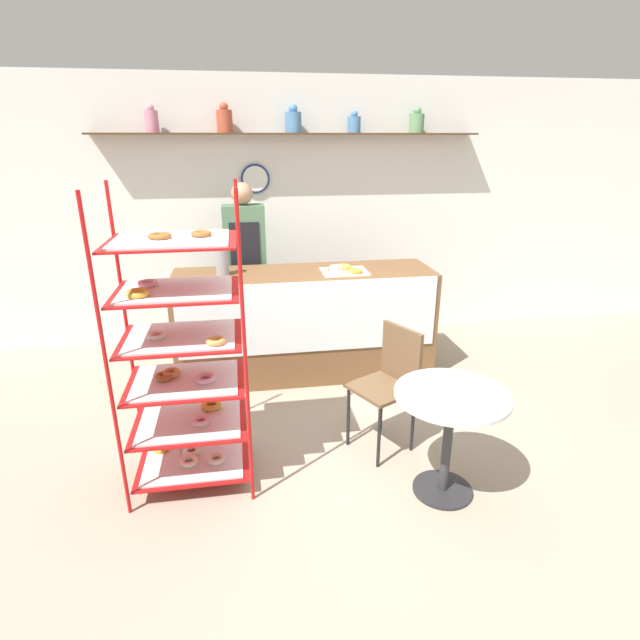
{
  "coord_description": "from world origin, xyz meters",
  "views": [
    {
      "loc": [
        -0.56,
        -2.97,
        2.12
      ],
      "look_at": [
        0.0,
        0.46,
        0.84
      ],
      "focal_mm": 28.0,
      "sensor_mm": 36.0,
      "label": 1
    }
  ],
  "objects_px": {
    "donut_tray_counter": "(343,270)",
    "pastry_rack": "(184,361)",
    "cafe_chair": "(391,375)",
    "person_worker": "(246,263)",
    "coffee_carafe": "(222,258)",
    "cafe_table": "(450,419)"
  },
  "relations": [
    {
      "from": "cafe_chair",
      "to": "coffee_carafe",
      "type": "distance_m",
      "value": 1.82
    },
    {
      "from": "person_worker",
      "to": "coffee_carafe",
      "type": "height_order",
      "value": "person_worker"
    },
    {
      "from": "donut_tray_counter",
      "to": "pastry_rack",
      "type": "bearing_deg",
      "value": -132.74
    },
    {
      "from": "pastry_rack",
      "to": "person_worker",
      "type": "xyz_separation_m",
      "value": [
        0.43,
        2.0,
        0.1
      ]
    },
    {
      "from": "coffee_carafe",
      "to": "donut_tray_counter",
      "type": "xyz_separation_m",
      "value": [
        1.05,
        -0.07,
        -0.13
      ]
    },
    {
      "from": "cafe_table",
      "to": "coffee_carafe",
      "type": "bearing_deg",
      "value": 125.99
    },
    {
      "from": "pastry_rack",
      "to": "donut_tray_counter",
      "type": "bearing_deg",
      "value": 47.26
    },
    {
      "from": "person_worker",
      "to": "donut_tray_counter",
      "type": "distance_m",
      "value": 1.05
    },
    {
      "from": "cafe_chair",
      "to": "coffee_carafe",
      "type": "xyz_separation_m",
      "value": [
        -1.15,
        1.28,
        0.59
      ]
    },
    {
      "from": "cafe_table",
      "to": "cafe_chair",
      "type": "bearing_deg",
      "value": 108.95
    },
    {
      "from": "person_worker",
      "to": "donut_tray_counter",
      "type": "bearing_deg",
      "value": -36.52
    },
    {
      "from": "cafe_chair",
      "to": "donut_tray_counter",
      "type": "relative_size",
      "value": 2.22
    },
    {
      "from": "cafe_table",
      "to": "person_worker",
      "type": "bearing_deg",
      "value": 115.29
    },
    {
      "from": "cafe_table",
      "to": "coffee_carafe",
      "type": "distance_m",
      "value": 2.37
    },
    {
      "from": "pastry_rack",
      "to": "donut_tray_counter",
      "type": "relative_size",
      "value": 4.68
    },
    {
      "from": "cafe_table",
      "to": "pastry_rack",
      "type": "bearing_deg",
      "value": 165.47
    },
    {
      "from": "pastry_rack",
      "to": "donut_tray_counter",
      "type": "xyz_separation_m",
      "value": [
        1.27,
        1.37,
        0.16
      ]
    },
    {
      "from": "cafe_table",
      "to": "cafe_chair",
      "type": "relative_size",
      "value": 0.78
    },
    {
      "from": "cafe_chair",
      "to": "coffee_carafe",
      "type": "bearing_deg",
      "value": -165.23
    },
    {
      "from": "person_worker",
      "to": "coffee_carafe",
      "type": "relative_size",
      "value": 5.43
    },
    {
      "from": "pastry_rack",
      "to": "cafe_chair",
      "type": "xyz_separation_m",
      "value": [
        1.37,
        0.16,
        -0.29
      ]
    },
    {
      "from": "pastry_rack",
      "to": "cafe_chair",
      "type": "bearing_deg",
      "value": 6.67
    }
  ]
}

